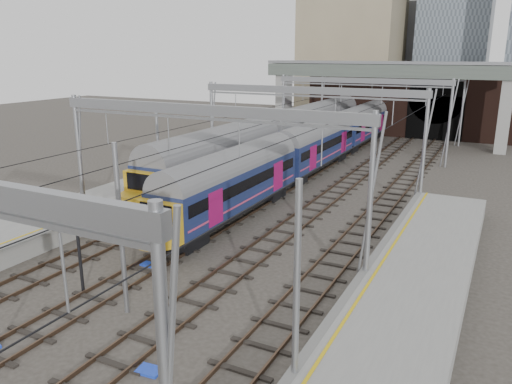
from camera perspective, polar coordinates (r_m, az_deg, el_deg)
The scene contains 11 objects.
ground at distance 20.35m, azimuth -18.32°, elevation -15.33°, with size 160.00×160.00×0.00m, color #38332D.
tracks at distance 31.56m, azimuth 1.12°, elevation -3.16°, with size 14.40×80.00×0.22m.
overhead_line at distance 36.00m, azimuth 5.74°, elevation 9.80°, with size 16.80×80.00×8.00m.
retaining_wall at distance 65.14m, azimuth 16.82°, elevation 9.85°, with size 28.00×2.75×9.00m.
overbridge at distance 59.41m, azimuth 14.61°, elevation 12.36°, with size 28.00×3.00×9.25m.
city_skyline at distance 83.30m, azimuth 21.00°, elevation 19.45°, with size 37.50×27.50×60.00m.
train_main at distance 51.48m, azimuth 9.75°, elevation 6.69°, with size 2.60×60.05×4.53m.
train_second at distance 51.82m, azimuth 5.17°, elevation 7.12°, with size 2.91×50.44×4.97m.
signal_near_left at distance 22.63m, azimuth -19.87°, elevation -4.42°, with size 0.36×0.45×4.37m.
equip_cover_b at distance 25.61m, azimuth -12.16°, elevation -8.09°, with size 0.73×0.51×0.09m, color blue.
equip_cover_c at distance 17.91m, azimuth -12.10°, elevation -19.32°, with size 0.81×0.57×0.10m, color blue.
Camera 1 is at (12.95, -11.91, 10.22)m, focal length 35.00 mm.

